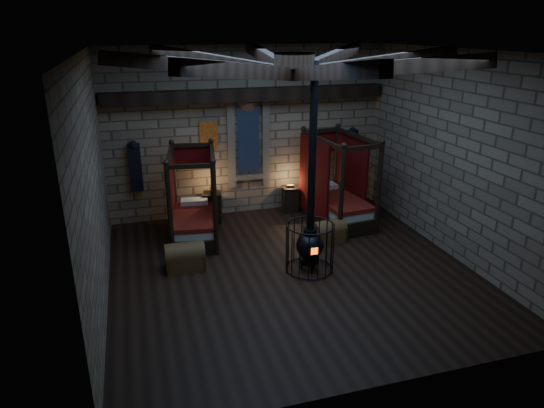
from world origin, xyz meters
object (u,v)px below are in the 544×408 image
object	(u,v)px
bed_left	(195,217)
stove	(310,242)
trunk_left	(185,257)
bed_right	(336,201)
trunk_right	(329,232)

from	to	relation	value
bed_left	stove	distance (m)	2.99
trunk_left	stove	world-z (taller)	stove
bed_left	bed_right	size ratio (longest dim) A/B	0.95
bed_left	trunk_right	world-z (taller)	bed_left
bed_left	bed_right	xyz separation A→B (m)	(3.50, 0.02, 0.03)
bed_left	trunk_left	size ratio (longest dim) A/B	2.62
bed_right	stove	distance (m)	2.76
bed_right	trunk_right	bearing A→B (deg)	-125.97
trunk_left	stove	size ratio (longest dim) A/B	0.19
stove	trunk_left	bearing A→B (deg)	162.55
bed_right	trunk_left	distance (m)	4.21
stove	bed_right	bearing A→B (deg)	56.27
bed_right	stove	bearing A→B (deg)	-130.25
trunk_right	stove	bearing A→B (deg)	-137.88
bed_right	trunk_right	xyz separation A→B (m)	(-0.65, -1.14, -0.30)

